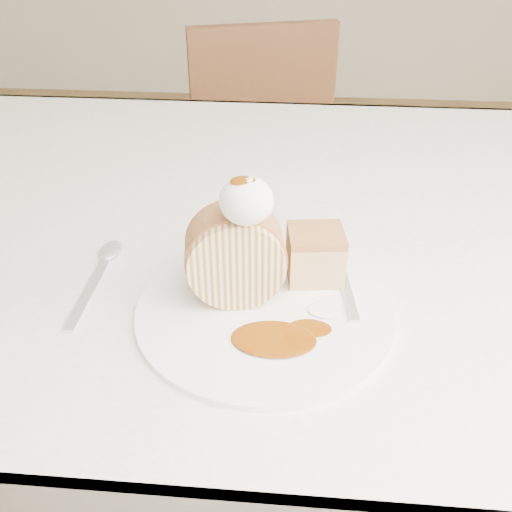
{
  "coord_description": "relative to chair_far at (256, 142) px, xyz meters",
  "views": [
    {
      "loc": [
        0.04,
        -0.5,
        1.14
      ],
      "look_at": [
        -0.0,
        -0.02,
        0.82
      ],
      "focal_mm": 40.0,
      "sensor_mm": 36.0,
      "label": 1
    }
  ],
  "objects": [
    {
      "name": "plate",
      "position": [
        0.11,
        -1.13,
        0.28
      ],
      "size": [
        0.31,
        0.31,
        0.01
      ],
      "primitive_type": "cylinder",
      "rotation": [
        0.0,
        0.0,
        0.13
      ],
      "color": "white",
      "rests_on": "table"
    },
    {
      "name": "chair_far",
      "position": [
        0.0,
        0.0,
        0.0
      ],
      "size": [
        0.49,
        0.49,
        0.83
      ],
      "rotation": [
        0.0,
        0.0,
        3.44
      ],
      "color": "brown",
      "rests_on": "ground"
    },
    {
      "name": "cake_chunk",
      "position": [
        0.16,
        -1.07,
        0.31
      ],
      "size": [
        0.07,
        0.06,
        0.05
      ],
      "primitive_type": "cube",
      "rotation": [
        0.0,
        0.0,
        0.13
      ],
      "color": "#A66B3E",
      "rests_on": "plate"
    },
    {
      "name": "table",
      "position": [
        0.1,
        -0.9,
        0.19
      ],
      "size": [
        1.4,
        0.9,
        0.75
      ],
      "color": "white",
      "rests_on": "ground"
    },
    {
      "name": "whipped_cream",
      "position": [
        0.09,
        -1.12,
        0.41
      ],
      "size": [
        0.05,
        0.05,
        0.05
      ],
      "primitive_type": "ellipsoid",
      "color": "white",
      "rests_on": "roulade_slice"
    },
    {
      "name": "caramel_pool",
      "position": [
        0.12,
        -1.18,
        0.29
      ],
      "size": [
        0.09,
        0.07,
        0.0
      ],
      "primitive_type": null,
      "rotation": [
        0.0,
        0.0,
        0.13
      ],
      "color": "#6A3104",
      "rests_on": "plate"
    },
    {
      "name": "fork",
      "position": [
        0.19,
        -1.09,
        0.29
      ],
      "size": [
        0.04,
        0.16,
        0.0
      ],
      "primitive_type": "cube",
      "rotation": [
        0.0,
        0.0,
        0.11
      ],
      "color": "silver",
      "rests_on": "plate"
    },
    {
      "name": "spoon",
      "position": [
        -0.09,
        -1.11,
        0.28
      ],
      "size": [
        0.02,
        0.16,
        0.0
      ],
      "primitive_type": "cube",
      "rotation": [
        0.0,
        0.0,
        0.0
      ],
      "color": "silver",
      "rests_on": "table"
    },
    {
      "name": "roulade_slice",
      "position": [
        0.07,
        -1.11,
        0.33
      ],
      "size": [
        0.11,
        0.07,
        0.1
      ],
      "primitive_type": "cylinder",
      "rotation": [
        1.57,
        0.0,
        0.17
      ],
      "color": "beige",
      "rests_on": "plate"
    },
    {
      "name": "caramel_drizzle",
      "position": [
        0.09,
        -1.12,
        0.43
      ],
      "size": [
        0.03,
        0.02,
        0.01
      ],
      "primitive_type": "ellipsoid",
      "color": "#6A3104",
      "rests_on": "whipped_cream"
    }
  ]
}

